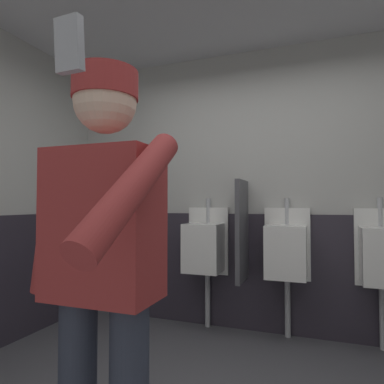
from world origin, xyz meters
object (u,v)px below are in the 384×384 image
object	(u,v)px
urinal_right	(384,255)
person	(102,256)
urinal_left	(205,247)
cell_phone	(69,45)
urinal_middle	(286,251)

from	to	relation	value
urinal_right	person	size ratio (longest dim) A/B	0.74
urinal_left	urinal_right	bearing A→B (deg)	0.00
urinal_right	cell_phone	xyz separation A→B (m)	(-0.97, -2.52, 0.73)
urinal_right	cell_phone	size ratio (longest dim) A/B	11.27
urinal_middle	cell_phone	world-z (taller)	cell_phone
urinal_left	cell_phone	world-z (taller)	cell_phone
urinal_left	person	world-z (taller)	person
person	urinal_middle	bearing A→B (deg)	76.46
urinal_left	urinal_middle	world-z (taller)	same
urinal_left	urinal_right	xyz separation A→B (m)	(1.50, 0.00, 0.00)
cell_phone	urinal_left	bearing A→B (deg)	104.76
urinal_left	person	distance (m)	2.04
person	cell_phone	xyz separation A→B (m)	(0.27, -0.50, 0.51)
urinal_middle	urinal_left	bearing A→B (deg)	180.00
urinal_left	urinal_middle	distance (m)	0.75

